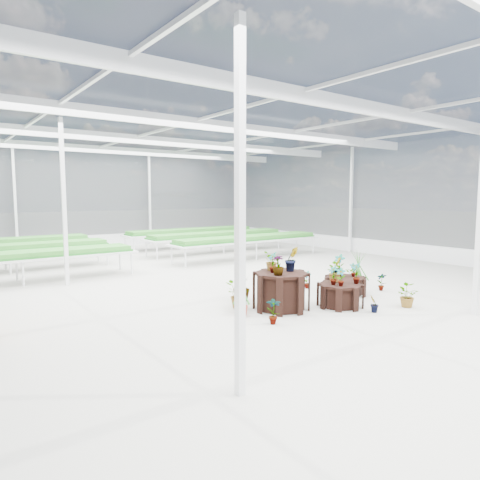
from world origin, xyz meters
TOP-DOWN VIEW (x-y plane):
  - ground_plane at (0.00, 0.00)m, footprint 24.00×24.00m
  - greenhouse_shell at (0.00, 0.00)m, footprint 18.00×24.00m
  - steel_frame at (0.00, 0.00)m, footprint 18.00×24.00m
  - nursery_benches at (0.00, 7.20)m, footprint 16.00×7.00m
  - plinth_tall at (0.05, -1.33)m, footprint 1.19×1.19m
  - plinth_mid at (1.25, -1.93)m, footprint 1.09×1.09m
  - plinth_low at (2.25, -1.23)m, footprint 1.23×1.23m
  - nursery_plants at (1.06, -1.15)m, footprint 4.94×3.14m

SIDE VIEW (x-z plane):
  - ground_plane at x=0.00m, z-range 0.00..0.00m
  - plinth_low at x=2.25m, z-range 0.00..0.44m
  - plinth_mid at x=1.25m, z-range 0.00..0.51m
  - plinth_tall at x=0.05m, z-range 0.00..0.81m
  - nursery_benches at x=0.00m, z-range 0.00..0.84m
  - nursery_plants at x=1.06m, z-range -0.17..1.18m
  - greenhouse_shell at x=0.00m, z-range 0.00..4.50m
  - steel_frame at x=0.00m, z-range 0.00..4.50m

